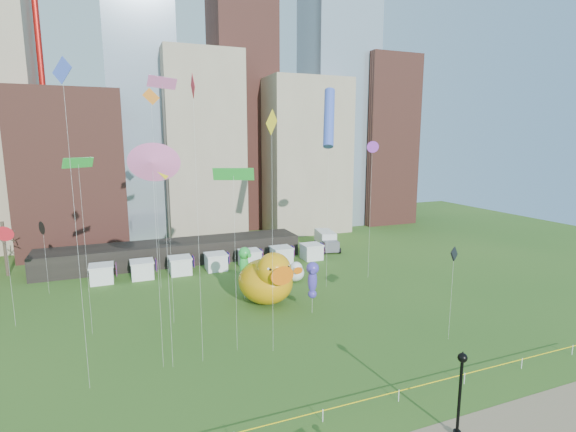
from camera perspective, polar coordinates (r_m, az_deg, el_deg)
name	(u,v)px	position (r m, az deg, el deg)	size (l,w,h in m)	color
ground	(323,422)	(31.67, 4.59, -25.38)	(160.00, 160.00, 0.00)	#2E591C
skyline	(190,123)	(85.26, -12.79, 11.89)	(101.00, 23.00, 68.00)	brown
crane_right	(321,0)	(101.00, 4.43, 26.45)	(23.00, 1.00, 76.00)	red
pavilion	(174,252)	(67.56, -14.74, -4.64)	(38.00, 6.00, 3.20)	black
vendor_tents	(216,262)	(62.77, -9.44, -6.03)	(33.24, 2.80, 2.40)	white
caution_tape	(323,412)	(31.28, 4.61, -24.37)	(50.00, 0.06, 0.90)	white
big_duck	(267,279)	(49.13, -2.75, -8.27)	(6.65, 8.52, 6.34)	orange
small_duck	(294,272)	(57.02, 0.84, -7.34)	(3.01, 3.82, 2.83)	white
seahorse_green	(244,262)	(49.89, -5.79, -6.00)	(1.71, 1.96, 6.31)	silver
seahorse_purple	(313,277)	(46.12, 3.28, -8.03)	(1.76, 1.96, 5.70)	silver
lamppost	(460,385)	(30.44, 21.77, -19.93)	(0.59, 0.59, 5.71)	black
box_truck	(326,240)	(73.79, 5.05, -3.17)	(3.88, 7.32, 2.96)	silver
kite_0	(193,101)	(34.52, -12.36, 14.58)	(0.07, 1.88, 23.25)	silver
kite_1	(152,162)	(34.28, -17.43, 6.75)	(2.67, 1.82, 18.11)	silver
kite_2	(43,228)	(58.34, -29.59, -1.39)	(0.80, 1.51, 8.90)	silver
kite_3	(233,175)	(35.94, -7.20, 5.38)	(3.28, 1.76, 16.05)	silver
kite_4	(163,173)	(34.07, -16.11, 5.40)	(1.87, 0.77, 17.36)	silver
kite_5	(329,118)	(52.46, 5.42, 12.74)	(3.10, 4.28, 24.43)	silver
kite_6	(152,106)	(53.96, -17.53, 13.60)	(1.93, 0.35, 24.20)	silver
kite_7	(372,148)	(57.01, 11.04, 8.82)	(1.47, 0.53, 18.13)	silver
kite_8	(5,234)	(49.67, -33.23, -1.99)	(1.32, 0.89, 10.14)	silver
kite_9	(162,84)	(43.29, -16.20, 16.30)	(2.97, 2.34, 24.02)	silver
kite_10	(454,254)	(41.72, 21.03, -4.70)	(2.10, 1.86, 8.62)	silver
kite_11	(78,164)	(43.06, -25.90, 6.21)	(2.56, 2.23, 16.77)	silver
kite_12	(272,132)	(35.40, -2.15, 11.04)	(1.50, 1.45, 20.73)	silver
kite_13	(64,90)	(33.29, -27.43, 14.49)	(1.31, 1.25, 23.72)	silver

